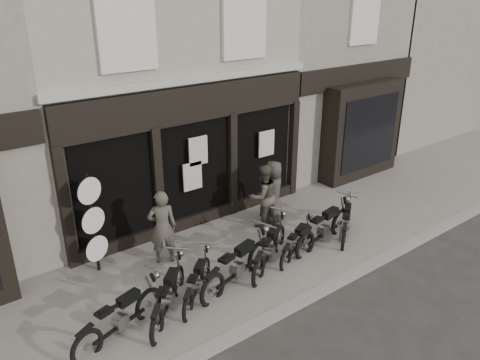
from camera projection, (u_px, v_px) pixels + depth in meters
ground_plane at (267, 275)px, 10.75m from camera, size 90.00×90.00×0.00m
pavement at (243, 256)px, 11.39m from camera, size 30.00×4.20×0.12m
kerb at (306, 299)px, 9.81m from camera, size 30.00×0.25×0.13m
central_building at (137, 63)px, 13.57m from camera, size 7.30×6.22×8.34m
neighbour_right at (297, 49)px, 17.12m from camera, size 5.60×6.73×8.34m
filler_right at (422, 35)px, 21.75m from camera, size 11.00×6.00×8.20m
motorcycle_0 at (121, 320)px, 8.65m from camera, size 2.09×0.94×1.03m
motorcycle_1 at (169, 299)px, 9.25m from camera, size 1.71×1.68×1.03m
motorcycle_2 at (197, 285)px, 9.76m from camera, size 1.56×1.44×0.91m
motorcycle_3 at (237, 269)px, 10.17m from camera, size 2.32×0.97×1.14m
motorcycle_4 at (270, 251)px, 10.89m from camera, size 2.04×1.43×1.09m
motorcycle_5 at (297, 244)px, 11.32m from camera, size 1.77×1.01×0.91m
motorcycle_6 at (324, 230)px, 11.79m from camera, size 2.34×0.79×1.13m
motorcycle_7 at (346, 224)px, 12.25m from camera, size 1.74×1.40×0.97m
man_left at (162, 227)px, 10.74m from camera, size 0.77×0.65×1.80m
man_centre at (263, 196)px, 12.41m from camera, size 0.90×0.73×1.74m
man_right at (273, 192)px, 12.68m from camera, size 1.00×0.84×1.74m
advert_sign_post at (94, 228)px, 10.29m from camera, size 0.59×0.39×2.50m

